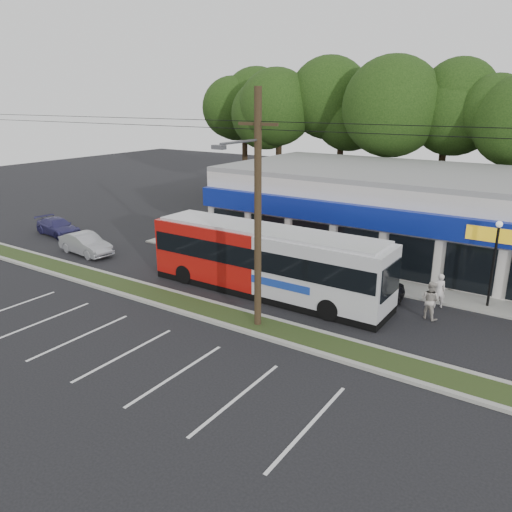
{
  "coord_description": "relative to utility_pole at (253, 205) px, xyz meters",
  "views": [
    {
      "loc": [
        14.04,
        -15.65,
        9.49
      ],
      "look_at": [
        0.23,
        5.0,
        1.7
      ],
      "focal_mm": 35.0,
      "sensor_mm": 36.0,
      "label": 1
    }
  ],
  "objects": [
    {
      "name": "tree_line",
      "position": [
        1.17,
        25.07,
        3.0
      ],
      "size": [
        46.76,
        6.76,
        11.83
      ],
      "color": "black",
      "rests_on": "ground"
    },
    {
      "name": "curb_north",
      "position": [
        -2.83,
        0.92,
        -5.34
      ],
      "size": [
        40.0,
        0.25,
        0.14
      ],
      "primitive_type": "cube",
      "color": "#9E9E93",
      "rests_on": "ground"
    },
    {
      "name": "ground",
      "position": [
        -2.83,
        -0.93,
        -5.41
      ],
      "size": [
        120.0,
        120.0,
        0.0
      ],
      "primitive_type": "plane",
      "color": "black",
      "rests_on": "ground"
    },
    {
      "name": "pedestrian_b",
      "position": [
        6.17,
        5.07,
        -4.52
      ],
      "size": [
        1.01,
        0.87,
        1.78
      ],
      "primitive_type": "imported",
      "rotation": [
        0.0,
        0.0,
        2.88
      ],
      "color": "#B7AFA4",
      "rests_on": "ground"
    },
    {
      "name": "car_dark",
      "position": [
        2.62,
        5.94,
        -4.71
      ],
      "size": [
        4.39,
        2.41,
        1.42
      ],
      "primitive_type": "imported",
      "rotation": [
        0.0,
        0.0,
        1.75
      ],
      "color": "black",
      "rests_on": "ground"
    },
    {
      "name": "pedestrian_a",
      "position": [
        6.17,
        6.6,
        -4.56
      ],
      "size": [
        0.74,
        0.67,
        1.7
      ],
      "primitive_type": "imported",
      "rotation": [
        0.0,
        0.0,
        3.68
      ],
      "color": "silver",
      "rests_on": "ground"
    },
    {
      "name": "grass_strip",
      "position": [
        -2.83,
        0.07,
        -5.35
      ],
      "size": [
        40.0,
        1.6,
        0.12
      ],
      "primitive_type": "cube",
      "color": "#273716",
      "rests_on": "ground"
    },
    {
      "name": "lamp_post",
      "position": [
        8.17,
        7.87,
        -2.74
      ],
      "size": [
        0.3,
        0.3,
        4.25
      ],
      "color": "black",
      "rests_on": "ground"
    },
    {
      "name": "metrobus",
      "position": [
        -1.62,
        3.57,
        -3.59
      ],
      "size": [
        12.84,
        2.74,
        3.45
      ],
      "rotation": [
        0.0,
        0.0,
        -0.0
      ],
      "color": "#AB120D",
      "rests_on": "ground"
    },
    {
      "name": "car_silver",
      "position": [
        -14.93,
        2.86,
        -4.73
      ],
      "size": [
        4.26,
        1.83,
        1.36
      ],
      "primitive_type": "imported",
      "rotation": [
        0.0,
        0.0,
        1.48
      ],
      "color": "#93949A",
      "rests_on": "ground"
    },
    {
      "name": "sidewalk",
      "position": [
        2.17,
        8.07,
        -5.36
      ],
      "size": [
        32.0,
        2.2,
        0.1
      ],
      "primitive_type": "cube",
      "color": "#9E9E93",
      "rests_on": "ground"
    },
    {
      "name": "strip_mall",
      "position": [
        2.67,
        14.99,
        -2.76
      ],
      "size": [
        25.0,
        12.55,
        5.3
      ],
      "color": "beige",
      "rests_on": "ground"
    },
    {
      "name": "utility_pole",
      "position": [
        0.0,
        0.0,
        0.0
      ],
      "size": [
        50.0,
        2.77,
        10.0
      ],
      "color": "black",
      "rests_on": "ground"
    },
    {
      "name": "car_blue",
      "position": [
        -20.59,
        4.84,
        -4.8
      ],
      "size": [
        4.4,
        2.25,
        1.22
      ],
      "primitive_type": "imported",
      "rotation": [
        0.0,
        0.0,
        1.44
      ],
      "color": "navy",
      "rests_on": "ground"
    },
    {
      "name": "curb_south",
      "position": [
        -2.83,
        -0.78,
        -5.34
      ],
      "size": [
        40.0,
        0.25,
        0.14
      ],
      "primitive_type": "cube",
      "color": "#9E9E93",
      "rests_on": "ground"
    }
  ]
}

